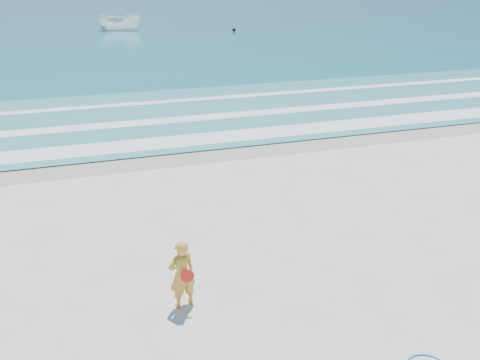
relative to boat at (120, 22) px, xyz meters
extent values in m
plane|color=silver|center=(0.67, -48.21, -0.96)|extent=(400.00, 400.00, 0.00)
cube|color=#B2A893|center=(0.67, -39.21, -0.96)|extent=(400.00, 2.40, 0.00)
cube|color=#19727F|center=(0.67, 56.79, -0.94)|extent=(400.00, 190.00, 0.04)
cube|color=#59B7AD|center=(0.67, -34.21, -0.92)|extent=(400.00, 10.00, 0.01)
cube|color=white|center=(0.67, -37.91, -0.91)|extent=(400.00, 1.40, 0.01)
cube|color=white|center=(0.67, -35.01, -0.91)|extent=(400.00, 0.90, 0.01)
cube|color=white|center=(0.67, -31.71, -0.91)|extent=(400.00, 0.60, 0.01)
imported|color=white|center=(0.00, 0.00, 0.00)|extent=(5.00, 2.53, 1.84)
sphere|color=black|center=(11.71, -4.64, -0.73)|extent=(0.38, 0.38, 0.38)
imported|color=gold|center=(-1.48, -47.78, -0.19)|extent=(0.64, 0.50, 1.54)
cylinder|color=red|center=(-1.40, -47.96, -0.13)|extent=(0.27, 0.08, 0.27)
camera|label=1|loc=(-2.54, -55.55, 5.42)|focal=35.00mm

